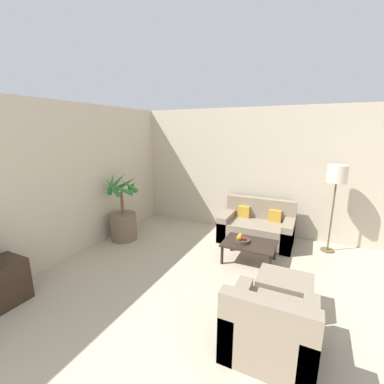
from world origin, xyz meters
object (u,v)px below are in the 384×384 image
Objects in this scene: fruit_bowl at (243,241)px; ottoman at (284,292)px; floor_lamp at (337,178)px; apple_red at (244,238)px; armchair at (270,329)px; sofa_loveseat at (257,228)px; orange_fruit at (239,238)px; coffee_table at (249,245)px; apple_green at (241,235)px; potted_palm at (123,219)px.

fruit_bowl is 0.37× the size of ottoman.
floor_lamp is 25.14× the size of apple_red.
fruit_bowl is 0.28× the size of armchair.
sofa_loveseat is 0.95m from fruit_bowl.
armchair reaches higher than orange_fruit.
apple_green is at bearing 167.38° from coffee_table.
sofa_loveseat is 1.62× the size of coffee_table.
ottoman is (3.27, -0.78, -0.23)m from potted_palm.
potted_palm is at bearing -176.07° from fruit_bowl.
apple_red is (2.50, 0.15, -0.01)m from potted_palm.
potted_palm is 3.37m from ottoman.
potted_palm is 3.59m from armchair.
fruit_bowl is (-1.36, -1.07, -1.02)m from floor_lamp.
armchair is at bearing -75.39° from sofa_loveseat.
potted_palm is 2.75m from sofa_loveseat.
fruit_bowl is 0.10m from apple_green.
potted_palm is at bearing -174.76° from apple_green.
apple_green is (-0.10, -0.90, 0.16)m from sofa_loveseat.
fruit_bowl is (-0.04, -0.95, 0.10)m from sofa_loveseat.
floor_lamp is at bearing 74.40° from ottoman.
sofa_loveseat is 0.98m from apple_red.
armchair is (0.75, -1.75, -0.11)m from fruit_bowl.
coffee_table is 1.87m from armchair.
coffee_table is (2.58, 0.18, -0.14)m from potted_palm.
floor_lamp reaches higher than apple_green.
orange_fruit is (-1.41, -1.13, -0.96)m from floor_lamp.
apple_red is 0.09m from orange_fruit.
floor_lamp is 2.42m from ottoman.
armchair is (3.22, -1.58, -0.18)m from potted_palm.
apple_red is at bearing -90.79° from sofa_loveseat.
orange_fruit reaches higher than ottoman.
fruit_bowl is 3.79× the size of apple_red.
fruit_bowl is at bearing 113.13° from armchair.
apple_red is 0.72× the size of orange_fruit.
apple_green is 0.11m from orange_fruit.
orange_fruit reaches higher than fruit_bowl.
ottoman is at bearing -68.38° from sofa_loveseat.
apple_green reaches higher than fruit_bowl.
apple_red is (-1.33, -1.09, -0.97)m from floor_lamp.
orange_fruit is at bearing -157.41° from apple_red.
floor_lamp is at bearing 40.24° from coffee_table.
ottoman is (0.68, -0.97, -0.10)m from coffee_table.
potted_palm reaches higher than ottoman.
fruit_bowl is (2.47, 0.17, -0.07)m from potted_palm.
apple_green reaches higher than coffee_table.
armchair is (-0.62, -2.82, -1.13)m from floor_lamp.
apple_red is (0.03, -0.02, 0.06)m from fruit_bowl.
coffee_table is at bearing -12.62° from apple_green.
orange_fruit is (0.01, -0.11, 0.00)m from apple_green.
potted_palm is 1.60× the size of coffee_table.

